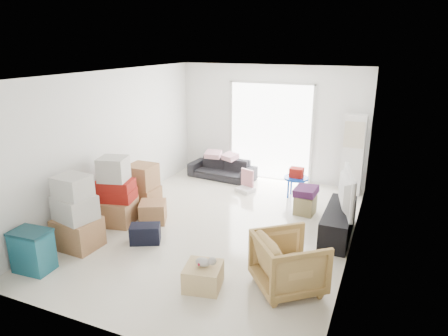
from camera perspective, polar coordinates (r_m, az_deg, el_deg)
name	(u,v)px	position (r m, az deg, el deg)	size (l,w,h in m)	color
room_shell	(219,155)	(6.80, -0.67, 1.91)	(4.98, 6.48, 3.18)	silver
sliding_door	(270,128)	(9.55, 6.62, 5.71)	(2.10, 0.04, 2.33)	white
ac_tower	(353,155)	(8.97, 17.92, 1.77)	(0.45, 0.30, 1.75)	silver
tv_console	(338,222)	(7.14, 16.00, -7.48)	(0.44, 1.47, 0.49)	black
television	(340,205)	(7.01, 16.22, -5.10)	(1.16, 0.67, 0.15)	black
sofa	(222,166)	(9.69, -0.28, 0.35)	(1.63, 0.48, 0.64)	black
pillow_left	(213,149)	(9.73, -1.57, 2.73)	(0.38, 0.30, 0.12)	#D79DAA
pillow_right	(230,151)	(9.53, 0.88, 2.40)	(0.34, 0.27, 0.12)	#D79DAA
armchair	(289,260)	(5.49, 9.26, -12.85)	(0.83, 0.78, 0.85)	tan
storage_bins	(33,251)	(6.48, -25.68, -10.59)	(0.57, 0.42, 0.63)	#165668
box_stack_a	(76,216)	(6.80, -20.39, -6.46)	(0.70, 0.62, 1.22)	#B38151
box_stack_b	(116,195)	(7.49, -15.22, -3.75)	(0.75, 0.73, 1.25)	#B38151
box_stack_c	(143,187)	(8.10, -11.54, -2.65)	(0.63, 0.53, 0.89)	#B38151
loose_box	(153,212)	(7.51, -10.11, -6.20)	(0.46, 0.46, 0.38)	#B38151
duffel_bag	(145,234)	(6.81, -11.19, -9.21)	(0.49, 0.29, 0.31)	black
ottoman	(305,205)	(7.89, 11.51, -5.18)	(0.36, 0.36, 0.36)	olive
blanket	(306,193)	(7.80, 11.62, -3.47)	(0.40, 0.40, 0.14)	#4B1E4C
kids_table	(296,176)	(8.59, 10.29, -1.19)	(0.52, 0.52, 0.65)	#0B3CBC
toy_walker	(246,185)	(8.91, 3.17, -2.49)	(0.44, 0.42, 0.48)	silver
wood_crate	(203,276)	(5.59, -2.99, -15.20)	(0.48, 0.48, 0.32)	tan
plush_bunny	(205,262)	(5.47, -2.68, -13.24)	(0.29, 0.17, 0.14)	#B2ADA8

